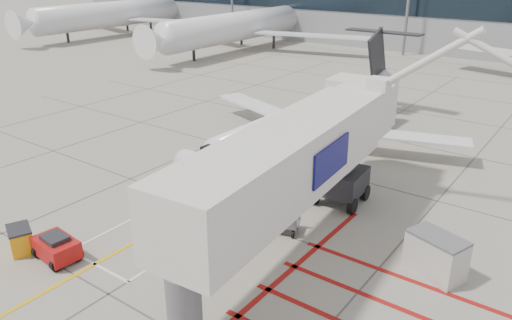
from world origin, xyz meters
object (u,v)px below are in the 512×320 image
Objects in this scene: jet_bridge at (286,174)px; pushback_tug at (56,247)px; regional_jet at (292,106)px; spill_bin at (21,239)px.

pushback_tug is at bearing -147.19° from jet_bridge.
spill_bin is (-3.58, -17.24, -2.91)m from regional_jet.
regional_jet is at bearing 116.55° from jet_bridge.
spill_bin is at bearing -100.82° from regional_jet.
regional_jet is 19.52× the size of spill_bin.
jet_bridge is at bearing -58.01° from regional_jet.
regional_jet is at bearing 101.21° from spill_bin.
jet_bridge reaches higher than spill_bin.
regional_jet reaches higher than spill_bin.
regional_jet is at bearing 89.48° from pushback_tug.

